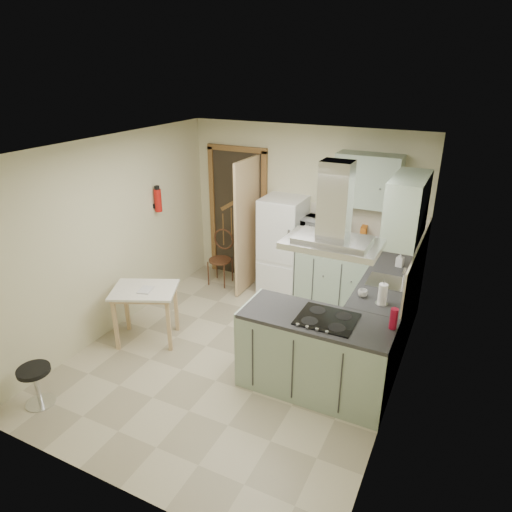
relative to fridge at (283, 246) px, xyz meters
The scene contains 28 objects.
floor 1.96m from the fridge, 83.66° to the right, with size 4.20×4.20×0.00m, color #B9AE8F.
ceiling 2.52m from the fridge, 83.66° to the right, with size 4.20×4.20×0.00m, color silver.
back_wall 0.62m from the fridge, 56.31° to the left, with size 3.60×3.60×0.00m, color beige.
left_wall 2.46m from the fridge, 131.63° to the right, with size 4.20×4.20×0.00m, color beige.
right_wall 2.74m from the fridge, 41.99° to the right, with size 4.20×4.20×0.00m, color beige.
doorway 0.99m from the fridge, 163.30° to the left, with size 1.10×0.12×2.10m, color brown.
fridge is the anchor object (origin of this frame).
counter_back 0.91m from the fridge, ahead, with size 1.08×0.60×0.90m, color #9EB2A0.
counter_right 1.85m from the fridge, 21.66° to the right, with size 0.60×1.95×0.90m, color #9EB2A0.
splashback 1.26m from the fridge, 13.94° to the left, with size 1.68×0.02×0.50m, color beige.
wall_cabinet_back 1.60m from the fridge, ahead, with size 0.85×0.35×0.70m, color #9EB2A0.
wall_cabinet_right 2.33m from the fridge, 27.50° to the right, with size 0.35×0.90×0.70m, color #9EB2A0.
peninsula 2.35m from the fridge, 58.26° to the right, with size 1.55×0.65×0.90m, color #9EB2A0.
hob 2.39m from the fridge, 56.21° to the right, with size 0.58×0.50×0.01m, color black.
extractor_hood 2.57m from the fridge, 56.21° to the right, with size 0.90×0.55×0.10m, color silver.
sink 1.91m from the fridge, 26.57° to the right, with size 0.45×0.40×0.01m, color silver.
fire_extinguisher 1.93m from the fridge, 149.70° to the right, with size 0.10×0.10×0.32m, color #B2140F.
drop_leaf_table 2.26m from the fridge, 116.74° to the right, with size 0.77×0.58×0.72m, color tan.
bentwood_chair 1.07m from the fridge, behind, with size 0.36×0.36×0.80m, color #442116.
stool 3.72m from the fridge, 110.07° to the right, with size 0.33×0.33×0.44m, color black.
microwave 0.67m from the fridge, ahead, with size 0.61×0.41×0.34m, color black.
kettle 1.39m from the fridge, ahead, with size 0.16×0.16×0.23m, color silver.
cereal_box 1.20m from the fridge, ahead, with size 0.08×0.19×0.28m, color #C66217.
soap_bottle 1.79m from the fridge, 10.38° to the right, with size 0.08×0.09×0.19m, color silver.
paper_towel 2.27m from the fridge, 38.90° to the right, with size 0.10×0.10×0.25m, color white.
cup 2.04m from the fridge, 41.22° to the right, with size 0.11×0.11×0.08m, color silver.
red_bottle 2.70m from the fridge, 43.58° to the right, with size 0.08×0.08×0.21m, color #A70E2B.
book 2.28m from the fridge, 116.89° to the right, with size 0.15×0.20×0.09m, color #9D4534.
Camera 1 is at (2.24, -4.07, 3.28)m, focal length 32.00 mm.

